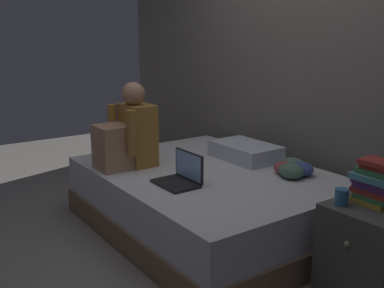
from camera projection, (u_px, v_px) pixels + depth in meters
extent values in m
plane|color=gray|center=(191.00, 248.00, 3.21)|extent=(8.00, 8.00, 0.00)
cube|color=slate|center=(315.00, 51.00, 3.56)|extent=(5.60, 0.10, 2.70)
cube|color=#7A6047|center=(208.00, 217.00, 3.52)|extent=(2.00, 1.50, 0.19)
cube|color=silver|center=(208.00, 188.00, 3.46)|extent=(1.96, 1.46, 0.28)
cube|color=#474442|center=(370.00, 254.00, 2.53)|extent=(0.44, 0.44, 0.57)
sphere|color=gray|center=(347.00, 244.00, 2.37)|extent=(0.04, 0.04, 0.04)
cube|color=olive|center=(138.00, 135.00, 3.54)|extent=(0.30, 0.20, 0.48)
sphere|color=#A87C5E|center=(133.00, 94.00, 3.45)|extent=(0.18, 0.18, 0.18)
cube|color=#A87C5E|center=(113.00, 147.00, 3.44)|extent=(0.26, 0.24, 0.34)
cylinder|color=olive|center=(112.00, 126.00, 3.58)|extent=(0.07, 0.07, 0.34)
cylinder|color=olive|center=(131.00, 133.00, 3.32)|extent=(0.07, 0.07, 0.34)
cube|color=black|center=(175.00, 184.00, 3.10)|extent=(0.32, 0.22, 0.02)
cube|color=black|center=(189.00, 166.00, 3.13)|extent=(0.32, 0.01, 0.20)
cube|color=#8CB2EA|center=(188.00, 166.00, 3.13)|extent=(0.29, 0.00, 0.18)
cube|color=silver|center=(245.00, 151.00, 3.73)|extent=(0.56, 0.36, 0.13)
cube|color=gold|center=(372.00, 202.00, 2.50)|extent=(0.19, 0.13, 0.03)
cube|color=#387042|center=(375.00, 197.00, 2.49)|extent=(0.19, 0.15, 0.03)
cube|color=#9E2D28|center=(373.00, 192.00, 2.50)|extent=(0.21, 0.14, 0.03)
cube|color=#703D84|center=(374.00, 187.00, 2.49)|extent=(0.20, 0.12, 0.03)
cube|color=#703D84|center=(375.00, 182.00, 2.49)|extent=(0.23, 0.13, 0.03)
cube|color=teal|center=(374.00, 178.00, 2.46)|extent=(0.23, 0.15, 0.03)
cube|color=#387042|center=(376.00, 171.00, 2.47)|extent=(0.19, 0.14, 0.03)
cube|color=#9E2D28|center=(380.00, 167.00, 2.45)|extent=(0.18, 0.13, 0.03)
cube|color=#9E2D28|center=(379.00, 162.00, 2.44)|extent=(0.18, 0.14, 0.02)
cylinder|color=teal|center=(341.00, 197.00, 2.48)|extent=(0.08, 0.08, 0.09)
ellipsoid|color=#8E3D47|center=(285.00, 168.00, 3.32)|extent=(0.17, 0.15, 0.09)
ellipsoid|color=#4C6B56|center=(293.00, 165.00, 3.37)|extent=(0.20, 0.17, 0.11)
ellipsoid|color=#3D4C8E|center=(301.00, 169.00, 3.30)|extent=(0.19, 0.16, 0.10)
ellipsoid|color=#4C6B56|center=(291.00, 171.00, 3.23)|extent=(0.20, 0.17, 0.11)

